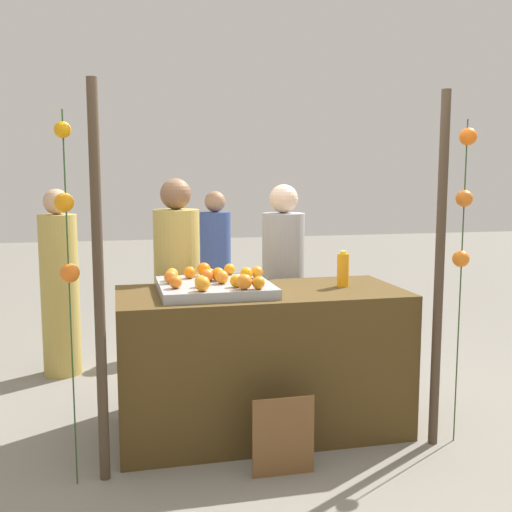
% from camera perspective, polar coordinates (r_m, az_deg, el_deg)
% --- Properties ---
extents(ground_plane, '(24.00, 24.00, 0.00)m').
position_cam_1_polar(ground_plane, '(4.11, 0.49, -15.82)').
color(ground_plane, gray).
extents(stall_counter, '(1.79, 0.80, 0.91)m').
position_cam_1_polar(stall_counter, '(3.95, 0.50, -9.75)').
color(stall_counter, '#4C3819').
rests_on(stall_counter, ground_plane).
extents(orange_tray, '(0.68, 0.66, 0.06)m').
position_cam_1_polar(orange_tray, '(3.79, -3.88, -2.94)').
color(orange_tray, '#9EA0A5').
rests_on(orange_tray, stall_counter).
extents(orange_0, '(0.08, 0.08, 0.08)m').
position_cam_1_polar(orange_0, '(3.94, 0.06, -1.52)').
color(orange_0, orange).
rests_on(orange_0, orange_tray).
extents(orange_1, '(0.08, 0.08, 0.08)m').
position_cam_1_polar(orange_1, '(3.61, -7.52, -2.44)').
color(orange_1, orange).
rests_on(orange_1, orange_tray).
extents(orange_2, '(0.08, 0.08, 0.08)m').
position_cam_1_polar(orange_2, '(3.88, -7.86, -1.71)').
color(orange_2, orange).
rests_on(orange_2, orange_tray).
extents(orange_3, '(0.08, 0.08, 0.08)m').
position_cam_1_polar(orange_3, '(3.82, -4.57, -1.82)').
color(orange_3, orange).
rests_on(orange_3, orange_tray).
extents(orange_4, '(0.08, 0.08, 0.08)m').
position_cam_1_polar(orange_4, '(3.78, -7.97, -1.95)').
color(orange_4, orange).
rests_on(orange_4, orange_tray).
extents(orange_5, '(0.08, 0.08, 0.08)m').
position_cam_1_polar(orange_5, '(3.84, -3.57, -1.71)').
color(orange_5, orange).
rests_on(orange_5, orange_tray).
extents(orange_6, '(0.08, 0.08, 0.08)m').
position_cam_1_polar(orange_6, '(3.74, -3.21, -1.99)').
color(orange_6, orange).
rests_on(orange_6, orange_tray).
extents(orange_7, '(0.08, 0.08, 0.08)m').
position_cam_1_polar(orange_7, '(3.56, 0.22, -2.51)').
color(orange_7, orange).
rests_on(orange_7, orange_tray).
extents(orange_8, '(0.07, 0.07, 0.07)m').
position_cam_1_polar(orange_8, '(4.08, -2.49, -1.24)').
color(orange_8, orange).
rests_on(orange_8, orange_tray).
extents(orange_9, '(0.08, 0.08, 0.08)m').
position_cam_1_polar(orange_9, '(3.62, -1.86, -2.34)').
color(orange_9, orange).
rests_on(orange_9, orange_tray).
extents(orange_10, '(0.07, 0.07, 0.07)m').
position_cam_1_polar(orange_10, '(3.89, -4.34, -1.69)').
color(orange_10, orange).
rests_on(orange_10, orange_tray).
extents(orange_11, '(0.08, 0.08, 0.08)m').
position_cam_1_polar(orange_11, '(3.95, -6.22, -1.54)').
color(orange_11, orange).
rests_on(orange_11, orange_tray).
extents(orange_12, '(0.09, 0.09, 0.09)m').
position_cam_1_polar(orange_12, '(3.51, -5.03, -2.59)').
color(orange_12, orange).
rests_on(orange_12, orange_tray).
extents(orange_13, '(0.07, 0.07, 0.07)m').
position_cam_1_polar(orange_13, '(3.63, -5.19, -2.36)').
color(orange_13, orange).
rests_on(orange_13, orange_tray).
extents(orange_14, '(0.09, 0.09, 0.09)m').
position_cam_1_polar(orange_14, '(4.04, -4.89, -1.24)').
color(orange_14, orange).
rests_on(orange_14, orange_tray).
extents(orange_15, '(0.09, 0.09, 0.09)m').
position_cam_1_polar(orange_15, '(3.55, -1.11, -2.42)').
color(orange_15, orange).
rests_on(orange_15, orange_tray).
extents(orange_16, '(0.08, 0.08, 0.08)m').
position_cam_1_polar(orange_16, '(3.88, -0.90, -1.63)').
color(orange_16, orange).
rests_on(orange_16, orange_tray).
extents(juice_bottle, '(0.08, 0.08, 0.23)m').
position_cam_1_polar(juice_bottle, '(4.00, 8.12, -1.28)').
color(juice_bottle, orange).
rests_on(juice_bottle, stall_counter).
extents(chalkboard_sign, '(0.35, 0.03, 0.45)m').
position_cam_1_polar(chalkboard_sign, '(3.47, 2.53, -16.55)').
color(chalkboard_sign, brown).
rests_on(chalkboard_sign, ground_plane).
extents(vendor_left, '(0.32, 0.32, 1.61)m').
position_cam_1_polar(vendor_left, '(4.39, -7.34, -4.08)').
color(vendor_left, tan).
rests_on(vendor_left, ground_plane).
extents(vendor_right, '(0.31, 0.31, 1.56)m').
position_cam_1_polar(vendor_right, '(4.59, 2.54, -3.80)').
color(vendor_right, '#99999E').
rests_on(vendor_right, ground_plane).
extents(crowd_person_0, '(0.30, 0.30, 1.48)m').
position_cam_1_polar(crowd_person_0, '(5.92, -3.80, -1.61)').
color(crowd_person_0, '#384C8C').
rests_on(crowd_person_0, ground_plane).
extents(crowd_person_1, '(0.31, 0.31, 1.52)m').
position_cam_1_polar(crowd_person_1, '(5.23, -17.83, -2.96)').
color(crowd_person_1, tan).
rests_on(crowd_person_1, ground_plane).
extents(canopy_post_left, '(0.06, 0.06, 2.12)m').
position_cam_1_polar(canopy_post_left, '(3.28, -14.46, -2.74)').
color(canopy_post_left, '#473828').
rests_on(canopy_post_left, ground_plane).
extents(canopy_post_right, '(0.06, 0.06, 2.12)m').
position_cam_1_polar(canopy_post_right, '(3.77, 16.73, -1.50)').
color(canopy_post_right, '#473828').
rests_on(canopy_post_right, ground_plane).
extents(garland_strand_left, '(0.11, 0.10, 1.95)m').
position_cam_1_polar(garland_strand_left, '(3.22, -17.30, 3.42)').
color(garland_strand_left, '#2D4C23').
rests_on(garland_strand_left, ground_plane).
extents(garland_strand_right, '(0.12, 0.11, 1.95)m').
position_cam_1_polar(garland_strand_right, '(3.80, 18.87, 4.91)').
color(garland_strand_right, '#2D4C23').
rests_on(garland_strand_right, ground_plane).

